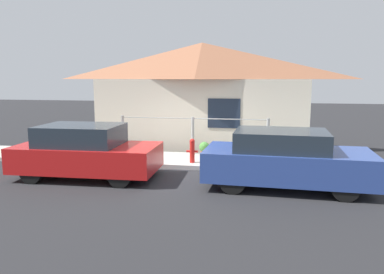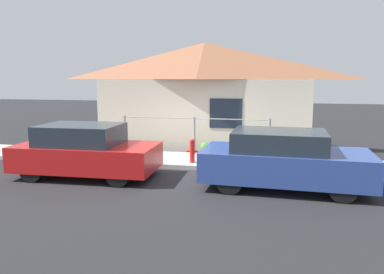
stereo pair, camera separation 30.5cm
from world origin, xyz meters
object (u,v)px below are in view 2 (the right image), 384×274
at_px(car_right, 284,160).
at_px(potted_plant_near_hydrant, 205,148).
at_px(car_left, 85,151).
at_px(fire_hydrant, 192,150).

xyz_separation_m(car_right, potted_plant_near_hydrant, (-2.35, 2.73, -0.32)).
distance_m(car_right, potted_plant_near_hydrant, 3.62).
height_order(car_left, fire_hydrant, car_left).
height_order(fire_hydrant, potted_plant_near_hydrant, fire_hydrant).
relative_size(car_right, potted_plant_near_hydrant, 8.78).
distance_m(car_left, fire_hydrant, 3.02).
bearing_deg(fire_hydrant, car_left, -146.20).
bearing_deg(potted_plant_near_hydrant, fire_hydrant, -100.50).
xyz_separation_m(car_left, fire_hydrant, (2.51, 1.68, -0.19)).
bearing_deg(fire_hydrant, car_right, -33.31).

